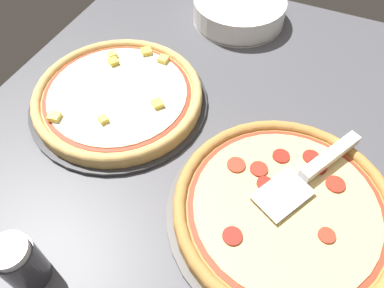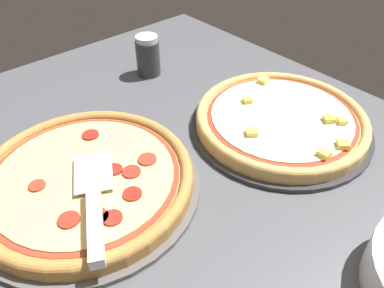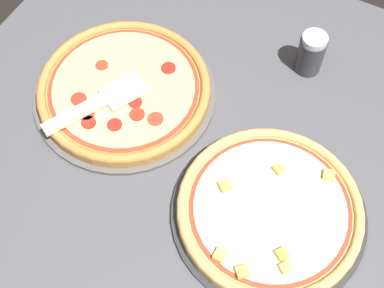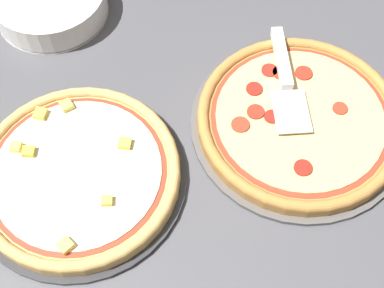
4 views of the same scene
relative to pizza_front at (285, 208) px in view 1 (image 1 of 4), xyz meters
The scene contains 8 objects.
ground_plane 17.26cm from the pizza_front, 64.69° to the left, with size 121.47×107.47×3.60cm, color #4C4C51.
pizza_pan_front 2.13cm from the pizza_front, 160.41° to the right, with size 41.40×41.40×1.00cm, color #565451.
pizza_front is the anchor object (origin of this frame).
pizza_pan_back 42.42cm from the pizza_front, 73.82° to the left, with size 39.06×39.06×1.00cm, color #2D2D30.
pizza_back 42.37cm from the pizza_front, 73.80° to the left, with size 36.72×36.72×3.56cm.
serving_spatula 10.88cm from the pizza_front, 18.43° to the right, with size 23.52×15.28×2.00cm.
plate_stack 59.27cm from the pizza_front, 27.63° to the left, with size 24.50×24.50×6.30cm.
parmesan_shaker 43.16cm from the pizza_front, 128.45° to the left, with size 6.21×6.21×10.58cm.
Camera 1 is at (-41.80, -13.03, 60.34)cm, focal length 35.00 mm.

